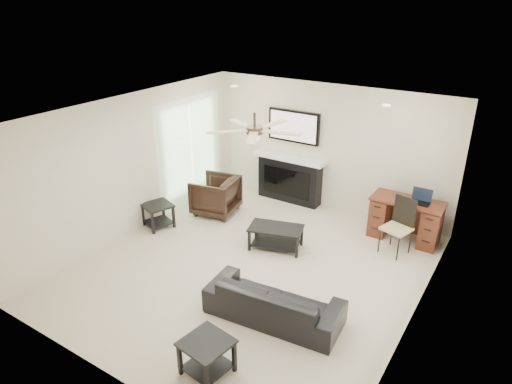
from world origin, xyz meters
TOP-DOWN VIEW (x-y plane):
  - room_shell at (0.19, 0.08)m, footprint 5.50×5.54m
  - sofa at (0.92, -0.86)m, footprint 1.90×0.88m
  - armchair at (-1.68, 1.29)m, footprint 0.95×0.93m
  - coffee_table at (0.02, 0.74)m, footprint 1.00×0.73m
  - end_table_near at (0.77, -2.11)m, footprint 0.59×0.59m
  - end_table_left at (-2.23, 0.24)m, footprint 0.64×0.64m
  - fireplace_unit at (-0.74, 2.58)m, footprint 1.52×0.34m
  - desk at (1.78, 2.24)m, footprint 1.22×0.56m
  - desk_chair at (1.78, 1.69)m, footprint 0.53×0.54m
  - laptop at (1.98, 2.22)m, footprint 0.33×0.24m

SIDE VIEW (x-z plane):
  - coffee_table at x=0.02m, z-range 0.00..0.40m
  - end_table_near at x=0.77m, z-range 0.00..0.45m
  - end_table_left at x=-2.23m, z-range 0.00..0.45m
  - sofa at x=0.92m, z-range 0.00..0.54m
  - armchair at x=-1.68m, z-range 0.00..0.75m
  - desk at x=1.78m, z-range 0.00..0.76m
  - desk_chair at x=1.78m, z-range 0.00..0.97m
  - laptop at x=1.98m, z-range 0.76..0.99m
  - fireplace_unit at x=-0.74m, z-range 0.00..1.91m
  - room_shell at x=0.19m, z-range 0.42..2.94m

